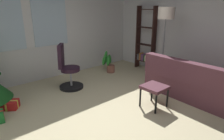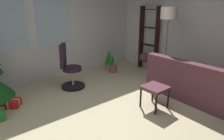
{
  "view_description": "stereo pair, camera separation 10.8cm",
  "coord_description": "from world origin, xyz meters",
  "views": [
    {
      "loc": [
        -2.07,
        -2.31,
        1.85
      ],
      "look_at": [
        0.08,
        0.13,
        0.8
      ],
      "focal_mm": 31.23,
      "sensor_mm": 36.0,
      "label": 1
    },
    {
      "loc": [
        -1.99,
        -2.38,
        1.85
      ],
      "look_at": [
        0.08,
        0.13,
        0.8
      ],
      "focal_mm": 31.23,
      "sensor_mm": 36.0,
      "label": 2
    }
  ],
  "objects": [
    {
      "name": "gift_box_red",
      "position": [
        -1.35,
        1.48,
        0.08
      ],
      "size": [
        0.41,
        0.39,
        0.17
      ],
      "color": "red",
      "rests_on": "ground_plane"
    },
    {
      "name": "wall_right_with_frames",
      "position": [
        2.84,
        -0.0,
        1.35
      ],
      "size": [
        0.12,
        5.19,
        2.7
      ],
      "color": "silver",
      "rests_on": "ground_plane"
    },
    {
      "name": "couch",
      "position": [
        1.95,
        -0.7,
        0.29
      ],
      "size": [
        1.72,
        2.08,
        0.84
      ],
      "color": "#562F3A",
      "rests_on": "ground_plane"
    },
    {
      "name": "potted_plant",
      "position": [
        1.53,
        1.91,
        0.25
      ],
      "size": [
        0.42,
        0.37,
        0.63
      ],
      "color": "#8D5546",
      "rests_on": "ground_plane"
    },
    {
      "name": "ground_plane",
      "position": [
        0.0,
        0.0,
        -0.05
      ],
      "size": [
        5.58,
        5.19,
        0.1
      ],
      "primitive_type": "cube",
      "color": "beige"
    },
    {
      "name": "office_chair",
      "position": [
        0.02,
        1.61,
        0.41
      ],
      "size": [
        0.59,
        0.58,
        1.06
      ],
      "color": "black",
      "rests_on": "ground_plane"
    },
    {
      "name": "wall_back_with_windows",
      "position": [
        -0.02,
        2.64,
        1.36
      ],
      "size": [
        5.58,
        0.12,
        2.7
      ],
      "color": "silver",
      "rests_on": "ground_plane"
    },
    {
      "name": "floor_lamp",
      "position": [
        2.1,
        0.45,
        1.6
      ],
      "size": [
        0.39,
        0.39,
        1.86
      ],
      "color": "slate",
      "rests_on": "ground_plane"
    },
    {
      "name": "bookshelf",
      "position": [
        2.57,
        1.41,
        0.81
      ],
      "size": [
        0.18,
        0.64,
        1.89
      ],
      "color": "black",
      "rests_on": "ground_plane"
    },
    {
      "name": "footstool",
      "position": [
        0.78,
        -0.3,
        0.37
      ],
      "size": [
        0.42,
        0.43,
        0.44
      ],
      "color": "#562F3A",
      "rests_on": "ground_plane"
    }
  ]
}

